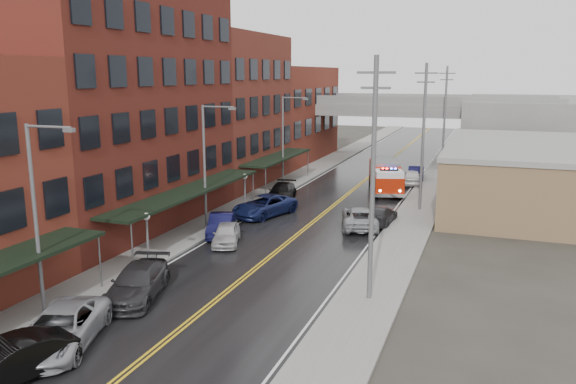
% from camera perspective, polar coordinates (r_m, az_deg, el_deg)
% --- Properties ---
extents(road, '(11.00, 160.00, 0.02)m').
position_cam_1_polar(road, '(44.48, 3.16, -2.60)').
color(road, black).
rests_on(road, ground).
extents(sidewalk_left, '(3.00, 160.00, 0.15)m').
position_cam_1_polar(sidewalk_left, '(47.03, -5.38, -1.75)').
color(sidewalk_left, slate).
rests_on(sidewalk_left, ground).
extents(sidewalk_right, '(3.00, 160.00, 0.15)m').
position_cam_1_polar(sidewalk_right, '(42.99, 12.53, -3.29)').
color(sidewalk_right, slate).
rests_on(sidewalk_right, ground).
extents(curb_left, '(0.30, 160.00, 0.15)m').
position_cam_1_polar(curb_left, '(46.36, -3.53, -1.92)').
color(curb_left, gray).
rests_on(curb_left, ground).
extents(curb_right, '(0.30, 160.00, 0.15)m').
position_cam_1_polar(curb_right, '(43.22, 10.36, -3.12)').
color(curb_right, gray).
rests_on(curb_right, ground).
extents(brick_building_b, '(9.00, 20.00, 18.00)m').
position_cam_1_polar(brick_building_b, '(42.88, -17.06, 8.54)').
color(brick_building_b, '#5A1C17').
rests_on(brick_building_b, ground).
extents(brick_building_c, '(9.00, 15.00, 15.00)m').
position_cam_1_polar(brick_building_c, '(57.89, -6.45, 8.23)').
color(brick_building_c, '#5F2A1C').
rests_on(brick_building_c, ground).
extents(brick_building_far, '(9.00, 20.00, 12.00)m').
position_cam_1_polar(brick_building_far, '(74.04, -0.34, 7.93)').
color(brick_building_far, maroon).
rests_on(brick_building_far, ground).
extents(tan_building, '(14.00, 22.00, 5.00)m').
position_cam_1_polar(tan_building, '(52.07, 23.69, 1.35)').
color(tan_building, '#846547').
rests_on(tan_building, ground).
extents(right_far_block, '(18.00, 30.00, 8.00)m').
position_cam_1_polar(right_far_block, '(81.73, 24.01, 5.88)').
color(right_far_block, slate).
rests_on(right_far_block, ground).
extents(awning_1, '(2.60, 18.00, 3.09)m').
position_cam_1_polar(awning_1, '(40.44, -9.95, 0.10)').
color(awning_1, black).
rests_on(awning_1, ground).
extents(awning_2, '(2.60, 13.00, 3.09)m').
position_cam_1_polar(awning_2, '(56.03, -1.00, 3.54)').
color(awning_2, black).
rests_on(awning_2, ground).
extents(globe_lamp_1, '(0.44, 0.44, 3.12)m').
position_cam_1_polar(globe_lamp_1, '(34.27, -14.15, -3.39)').
color(globe_lamp_1, '#59595B').
rests_on(globe_lamp_1, ground).
extents(globe_lamp_2, '(0.44, 0.44, 3.12)m').
position_cam_1_polar(globe_lamp_2, '(46.18, -4.42, 0.86)').
color(globe_lamp_2, '#59595B').
rests_on(globe_lamp_2, ground).
extents(street_lamp_0, '(2.64, 0.22, 9.00)m').
position_cam_1_polar(street_lamp_0, '(27.67, -23.99, -1.56)').
color(street_lamp_0, '#59595B').
rests_on(street_lamp_0, ground).
extents(street_lamp_1, '(2.64, 0.22, 9.00)m').
position_cam_1_polar(street_lamp_1, '(40.46, -8.19, 3.33)').
color(street_lamp_1, '#59595B').
rests_on(street_lamp_1, ground).
extents(street_lamp_2, '(2.64, 0.22, 9.00)m').
position_cam_1_polar(street_lamp_2, '(54.96, -0.28, 5.69)').
color(street_lamp_2, '#59595B').
rests_on(street_lamp_2, ground).
extents(utility_pole_0, '(1.80, 0.24, 12.00)m').
position_cam_1_polar(utility_pole_0, '(27.18, 8.62, 1.53)').
color(utility_pole_0, '#59595B').
rests_on(utility_pole_0, ground).
extents(utility_pole_1, '(1.80, 0.24, 12.00)m').
position_cam_1_polar(utility_pole_1, '(46.77, 13.58, 5.65)').
color(utility_pole_1, '#59595B').
rests_on(utility_pole_1, ground).
extents(utility_pole_2, '(1.80, 0.24, 12.00)m').
position_cam_1_polar(utility_pole_2, '(66.61, 15.62, 7.32)').
color(utility_pole_2, '#59595B').
rests_on(utility_pole_2, ground).
extents(overpass, '(40.00, 10.00, 7.50)m').
position_cam_1_polar(overpass, '(74.45, 10.49, 7.75)').
color(overpass, slate).
rests_on(overpass, ground).
extents(fire_truck, '(4.96, 8.53, 2.97)m').
position_cam_1_polar(fire_truck, '(54.40, 9.89, 1.65)').
color(fire_truck, '#A71E07').
rests_on(fire_truck, ground).
extents(parked_car_left_1, '(3.24, 5.15, 1.60)m').
position_cam_1_polar(parked_car_left_1, '(23.75, -26.50, -15.23)').
color(parked_car_left_1, black).
rests_on(parked_car_left_1, ground).
extents(parked_car_left_2, '(4.47, 6.37, 1.61)m').
position_cam_1_polar(parked_car_left_2, '(25.70, -22.06, -12.72)').
color(parked_car_left_2, '#94969C').
rests_on(parked_car_left_2, ground).
extents(parked_car_left_3, '(3.77, 6.01, 1.62)m').
position_cam_1_polar(parked_car_left_3, '(29.68, -15.04, -8.88)').
color(parked_car_left_3, '#29292C').
rests_on(parked_car_left_3, ground).
extents(parked_car_left_4, '(2.96, 4.44, 1.40)m').
position_cam_1_polar(parked_car_left_4, '(37.65, -6.29, -4.26)').
color(parked_car_left_4, '#B6B6B6').
rests_on(parked_car_left_4, ground).
extents(parked_car_left_5, '(3.08, 4.89, 1.52)m').
position_cam_1_polar(parked_car_left_5, '(39.66, -6.81, -3.34)').
color(parked_car_left_5, black).
rests_on(parked_car_left_5, ground).
extents(parked_car_left_6, '(4.48, 6.49, 1.65)m').
position_cam_1_polar(parked_car_left_6, '(44.82, -2.43, -1.40)').
color(parked_car_left_6, '#131B47').
rests_on(parked_car_left_6, ground).
extents(parked_car_left_7, '(2.86, 5.42, 1.50)m').
position_cam_1_polar(parked_car_left_7, '(50.31, -0.68, -0.01)').
color(parked_car_left_7, black).
rests_on(parked_car_left_7, ground).
extents(parked_car_right_0, '(3.93, 6.01, 1.54)m').
position_cam_1_polar(parked_car_right_0, '(41.70, 7.29, -2.59)').
color(parked_car_right_0, gray).
rests_on(parked_car_right_0, ground).
extents(parked_car_right_1, '(2.12, 4.69, 1.33)m').
position_cam_1_polar(parked_car_right_1, '(43.01, 9.37, -2.34)').
color(parked_car_right_1, '#2B2B2E').
rests_on(parked_car_right_1, ground).
extents(parked_car_right_2, '(2.52, 4.78, 1.55)m').
position_cam_1_polar(parked_car_right_2, '(58.83, 12.48, 1.48)').
color(parked_car_right_2, silver).
rests_on(parked_car_right_2, ground).
extents(parked_car_right_3, '(2.10, 4.74, 1.51)m').
position_cam_1_polar(parked_car_right_3, '(61.95, 12.88, 1.96)').
color(parked_car_right_3, '#0F0E33').
rests_on(parked_car_right_3, ground).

